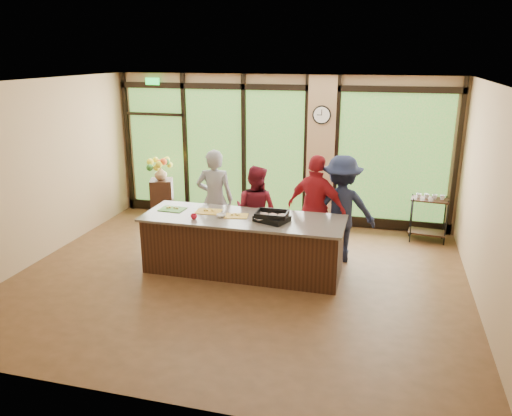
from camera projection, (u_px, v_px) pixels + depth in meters
The scene contains 25 objects.
floor at pixel (238, 278), 7.86m from camera, with size 7.00×7.00×0.00m, color #4D331B.
ceiling at pixel (236, 83), 6.97m from camera, with size 7.00×7.00×0.00m, color white.
back_wall at pixel (280, 150), 10.18m from camera, with size 7.00×7.00×0.00m, color tan.
left_wall at pixel (35, 172), 8.26m from camera, with size 6.00×6.00×0.00m, color tan.
right_wall at pixel (491, 204), 6.56m from camera, with size 6.00×6.00×0.00m, color tan.
window_wall at pixel (287, 156), 10.13m from camera, with size 6.90×0.12×3.00m.
island_base at pixel (243, 245), 8.01m from camera, with size 3.10×1.00×0.88m, color #321A10.
countertop at pixel (243, 218), 7.87m from camera, with size 3.20×1.10×0.04m, color slate.
wall_clock at pixel (322, 115), 9.63m from camera, with size 0.36×0.04×0.36m.
cook_left at pixel (215, 200), 8.86m from camera, with size 0.66×0.43×1.81m, color gray.
cook_midleft at pixel (256, 211), 8.60m from camera, with size 0.77×0.60×1.59m, color maroon.
cook_midright at pixel (316, 209), 8.30m from camera, with size 1.07×0.44×1.82m, color maroon.
cook_right at pixel (341, 209), 8.31m from camera, with size 1.17×0.67×1.81m, color #1A213B.
roasting_pan at pixel (272, 219), 7.66m from camera, with size 0.48×0.37×0.08m, color black.
mixing_bowl at pixel (263, 219), 7.68m from camera, with size 0.29×0.29×0.07m, color silver.
cutting_board_left at pixel (172, 209), 8.24m from camera, with size 0.40×0.30×0.01m, color #4D9737.
cutting_board_center at pixel (208, 211), 8.12m from camera, with size 0.41×0.31×0.01m, color gold.
cutting_board_right at pixel (236, 216), 7.90m from camera, with size 0.36×0.27×0.01m, color gold.
prep_bowl_near at pixel (221, 216), 7.85m from camera, with size 0.16×0.16×0.05m, color white.
prep_bowl_mid at pixel (272, 217), 7.80m from camera, with size 0.13×0.13×0.04m, color white.
prep_bowl_far at pixel (284, 215), 7.93m from camera, with size 0.14×0.14×0.04m, color white.
red_ramekin at pixel (194, 217), 7.76m from camera, with size 0.10×0.10×0.08m, color red.
flower_stand at pixel (162, 200), 10.45m from camera, with size 0.44×0.44×0.89m, color #321A10.
flower_vase at pixel (161, 173), 10.28m from camera, with size 0.26×0.26×0.27m, color #9C7A55.
bar_cart at pixel (429, 213), 9.28m from camera, with size 0.70×0.45×0.91m.
Camera 1 is at (2.10, -6.86, 3.40)m, focal length 35.00 mm.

